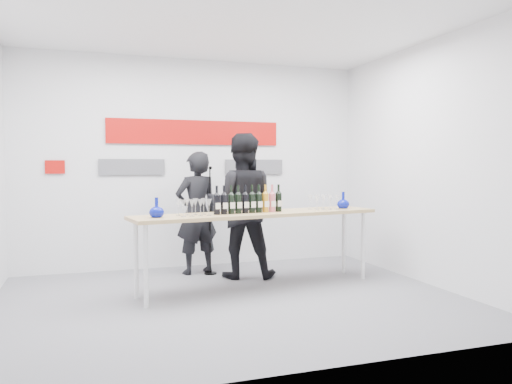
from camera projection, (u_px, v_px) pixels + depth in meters
ground at (233, 300)px, 5.45m from camera, size 5.00×5.00×0.00m
back_wall at (195, 163)px, 7.26m from camera, size 5.00×0.04×3.00m
signage at (192, 142)px, 7.20m from camera, size 3.38×0.02×0.79m
tasting_table at (259, 218)px, 5.93m from camera, size 3.10×1.08×0.91m
wine_bottles at (249, 199)px, 5.84m from camera, size 0.89×0.21×0.33m
decanter_left at (157, 207)px, 5.34m from camera, size 0.16×0.16×0.21m
decanter_right at (343, 200)px, 6.49m from camera, size 0.16×0.16×0.21m
glasses_left at (194, 207)px, 5.55m from camera, size 0.39×0.27×0.18m
glasses_right at (323, 202)px, 6.36m from camera, size 0.39×0.27×0.18m
presenter_left at (197, 213)px, 6.76m from camera, size 0.68×0.53×1.66m
presenter_right at (241, 206)px, 6.53m from camera, size 1.09×0.96×1.89m
mic_stand at (210, 241)px, 6.73m from camera, size 0.17×0.17×1.46m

